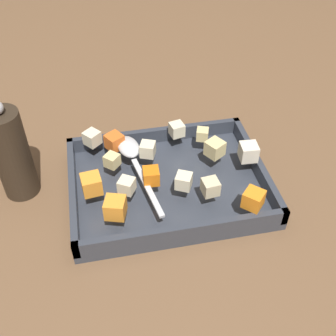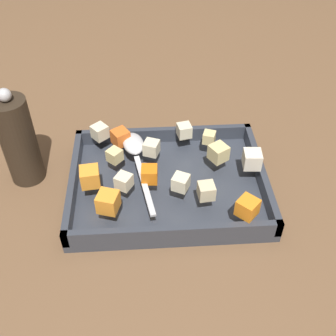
{
  "view_description": "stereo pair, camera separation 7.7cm",
  "coord_description": "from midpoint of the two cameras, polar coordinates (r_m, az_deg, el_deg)",
  "views": [
    {
      "loc": [
        -0.13,
        -0.57,
        0.58
      ],
      "look_at": [
        -0.02,
        -0.02,
        0.06
      ],
      "focal_mm": 44.71,
      "sensor_mm": 36.0,
      "label": 1
    },
    {
      "loc": [
        -0.06,
        -0.58,
        0.58
      ],
      "look_at": [
        -0.02,
        -0.02,
        0.06
      ],
      "focal_mm": 44.71,
      "sensor_mm": 36.0,
      "label": 2
    }
  ],
  "objects": [
    {
      "name": "ground_plane",
      "position": [
        0.83,
        -1.55,
        -2.01
      ],
      "size": [
        4.0,
        4.0,
        0.0
      ],
      "primitive_type": "plane",
      "color": "brown"
    },
    {
      "name": "baking_dish",
      "position": [
        0.8,
        -2.75,
        -2.39
      ],
      "size": [
        0.37,
        0.28,
        0.05
      ],
      "color": "#333842",
      "rests_on": "ground_plane"
    },
    {
      "name": "carrot_chunk_heap_side",
      "position": [
        0.71,
        -10.34,
        -5.48
      ],
      "size": [
        0.04,
        0.04,
        0.03
      ],
      "primitive_type": "cube",
      "rotation": [
        0.0,
        0.0,
        1.27
      ],
      "color": "orange",
      "rests_on": "baking_dish"
    },
    {
      "name": "carrot_chunk_corner_ne",
      "position": [
        0.72,
        8.57,
        -4.35
      ],
      "size": [
        0.04,
        0.04,
        0.03
      ],
      "primitive_type": "cube",
      "rotation": [
        0.0,
        0.0,
        3.95
      ],
      "color": "orange",
      "rests_on": "baking_dish"
    },
    {
      "name": "carrot_chunk_under_handle",
      "position": [
        0.83,
        -9.96,
        3.46
      ],
      "size": [
        0.04,
        0.04,
        0.03
      ],
      "primitive_type": "cube",
      "rotation": [
        0.0,
        0.0,
        0.56
      ],
      "color": "orange",
      "rests_on": "baking_dish"
    },
    {
      "name": "carrot_chunk_center",
      "position": [
        0.75,
        -13.3,
        -2.29
      ],
      "size": [
        0.04,
        0.04,
        0.03
      ],
      "primitive_type": "cube",
      "rotation": [
        0.0,
        0.0,
        1.69
      ],
      "color": "orange",
      "rests_on": "baking_dish"
    },
    {
      "name": "carrot_chunk_corner_se",
      "position": [
        0.75,
        -5.26,
        -1.23
      ],
      "size": [
        0.03,
        0.03,
        0.03
      ],
      "primitive_type": "cube",
      "rotation": [
        0.0,
        0.0,
        6.22
      ],
      "color": "orange",
      "rests_on": "baking_dish"
    },
    {
      "name": "potato_chunk_heap_top",
      "position": [
        0.74,
        -0.76,
        -1.92
      ],
      "size": [
        0.04,
        0.04,
        0.03
      ],
      "primitive_type": "cube",
      "rotation": [
        0.0,
        0.0,
        4.24
      ],
      "color": "beige",
      "rests_on": "baking_dish"
    },
    {
      "name": "potato_chunk_far_left",
      "position": [
        0.81,
        3.69,
        2.56
      ],
      "size": [
        0.04,
        0.04,
        0.03
      ],
      "primitive_type": "cube",
      "rotation": [
        0.0,
        0.0,
        3.69
      ],
      "color": "#E0CC89",
      "rests_on": "baking_dish"
    },
    {
      "name": "potato_chunk_near_left",
      "position": [
        0.8,
        -10.41,
        0.9
      ],
      "size": [
        0.03,
        0.03,
        0.02
      ],
      "primitive_type": "cube",
      "rotation": [
        0.0,
        0.0,
        0.83
      ],
      "color": "#E0CC89",
      "rests_on": "baking_dish"
    },
    {
      "name": "potato_chunk_near_spoon",
      "position": [
        0.85,
        2.12,
        4.51
      ],
      "size": [
        0.03,
        0.03,
        0.02
      ],
      "primitive_type": "cube",
      "rotation": [
        0.0,
        0.0,
        1.23
      ],
      "color": "#E0CC89",
      "rests_on": "baking_dish"
    },
    {
      "name": "potato_chunk_corner_sw",
      "position": [
        0.85,
        -12.88,
        3.9
      ],
      "size": [
        0.04,
        0.04,
        0.03
      ],
      "primitive_type": "cube",
      "rotation": [
        0.0,
        0.0,
        0.7
      ],
      "color": "beige",
      "rests_on": "baking_dish"
    },
    {
      "name": "potato_chunk_near_right",
      "position": [
        0.81,
        -5.51,
        2.43
      ],
      "size": [
        0.04,
        0.04,
        0.03
      ],
      "primitive_type": "cube",
      "rotation": [
        0.0,
        0.0,
        5.91
      ],
      "color": "beige",
      "rests_on": "baking_dish"
    },
    {
      "name": "potato_chunk_mid_right",
      "position": [
        0.74,
        -8.63,
        -2.51
      ],
      "size": [
        0.04,
        0.04,
        0.03
      ],
      "primitive_type": "cube",
      "rotation": [
        0.0,
        0.0,
        2.6
      ],
      "color": "beige",
      "rests_on": "baking_dish"
    },
    {
      "name": "potato_chunk_mid_left",
      "position": [
        0.73,
        2.81,
        -2.73
      ],
      "size": [
        0.03,
        0.03,
        0.03
      ],
      "primitive_type": "cube",
      "rotation": [
        0.0,
        0.0,
        1.68
      ],
      "color": "beige",
      "rests_on": "baking_dish"
    },
    {
      "name": "potato_chunk_rim_edge",
      "position": [
        0.86,
        -1.39,
        5.17
      ],
      "size": [
        0.03,
        0.03,
        0.03
      ],
      "primitive_type": "cube",
      "rotation": [
        0.0,
        0.0,
        0.21
      ],
      "color": "beige",
      "rests_on": "baking_dish"
    },
    {
      "name": "parsnip_chunk_back_center",
      "position": [
        0.8,
        8.24,
        2.07
      ],
      "size": [
        0.03,
        0.03,
        0.03
      ],
      "primitive_type": "cube",
      "rotation": [
        0.0,
        0.0,
        4.64
      ],
      "color": "silver",
      "rests_on": "baking_dish"
    },
    {
      "name": "serving_spoon",
      "position": [
        0.82,
        -7.83,
        2.15
      ],
      "size": [
        0.06,
        0.22,
        0.02
      ],
      "rotation": [
        0.0,
        0.0,
        4.89
      ],
      "color": "silver",
      "rests_on": "baking_dish"
    },
    {
      "name": "pepper_mill",
      "position": [
        0.81,
        -23.14,
        1.63
      ],
      "size": [
        0.07,
        0.07,
        0.2
      ],
      "color": "#2D2319",
      "rests_on": "ground_plane"
    }
  ]
}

